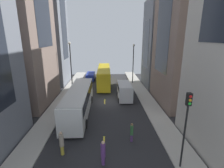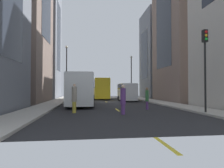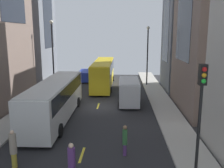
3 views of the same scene
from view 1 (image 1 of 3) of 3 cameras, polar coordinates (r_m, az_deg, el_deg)
name	(u,v)px [view 1 (image 1 of 3)]	position (r m, az deg, el deg)	size (l,w,h in m)	color
ground_plane	(105,102)	(26.37, -2.50, -6.01)	(39.95, 39.95, 0.00)	#28282B
sidewalk_west	(61,102)	(27.26, -16.90, -5.80)	(2.46, 44.00, 0.15)	#B2ADA3
sidewalk_east	(147,101)	(27.13, 11.96, -5.55)	(2.46, 44.00, 0.15)	#B2ADA3
lane_stripe_1	(104,142)	(17.07, -2.74, -19.19)	(0.16, 2.00, 0.01)	yellow
lane_stripe_2	(105,102)	(26.37, -2.50, -5.99)	(0.16, 2.00, 0.01)	yellow
lane_stripe_3	(105,84)	(36.33, -2.40, 0.16)	(0.16, 2.00, 0.01)	yellow
lane_stripe_4	(105,73)	(46.53, -2.34, 3.65)	(0.16, 2.00, 0.01)	yellow
building_west_2	(49,26)	(37.87, -20.68, 17.87)	(6.07, 7.90, 23.59)	slate
building_east_1	(186,29)	(26.37, 23.91, 16.62)	(6.47, 9.76, 21.51)	#7A665B
building_east_2	(163,45)	(35.26, 17.02, 12.65)	(6.80, 7.30, 16.53)	slate
city_bus_white	(79,99)	(22.15, -11.23, -5.08)	(2.80, 12.14, 3.35)	silver
streetcar_yellow	(104,75)	(35.20, -2.77, 3.20)	(2.70, 12.68, 3.59)	yellow
delivery_van_white	(125,90)	(27.03, 4.28, -2.08)	(2.25, 5.12, 2.58)	white
car_blue_0	(91,76)	(39.42, -7.29, 2.72)	(2.01, 4.77, 1.62)	#2338AD
pedestrian_walking_far	(132,132)	(16.70, 6.73, -15.82)	(0.30, 0.30, 1.96)	#593372
pedestrian_crossing_mid	(62,143)	(15.57, -16.80, -18.58)	(0.39, 0.39, 2.21)	gold
pedestrian_waiting_curb	(103,152)	(14.09, -3.05, -22.23)	(0.38, 0.38, 2.13)	#593372
traffic_light_near_corner	(187,118)	(13.12, 24.08, -10.43)	(0.32, 0.44, 5.98)	black
streetlamp_near	(71,62)	(30.91, -13.87, 7.16)	(0.44, 0.44, 8.79)	black
streetlamp_far	(133,60)	(35.89, 7.25, 8.13)	(0.44, 0.44, 8.20)	black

